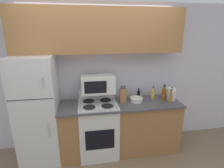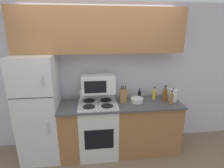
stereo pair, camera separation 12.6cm
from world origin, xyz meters
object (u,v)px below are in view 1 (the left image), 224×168
Objects in this scene: bottle_vinegar at (171,98)px; bottle_soy_sauce at (138,94)px; stove at (98,128)px; microwave at (98,84)px; refrigerator at (39,110)px; kettle at (171,94)px; bottle_cooking_spray at (153,94)px; bowl at (136,99)px; knife_block at (123,96)px; bottle_whiskey at (164,94)px.

bottle_soy_sauce is (-0.45, 0.32, -0.02)m from bottle_vinegar.
stove is 0.77m from microwave.
refrigerator reaches higher than stove.
kettle reaches higher than stove.
refrigerator is 7.94× the size of bottle_cooking_spray.
stove is 4.96× the size of bowl.
bottle_vinegar is 1.33× the size of bottle_soy_sauce.
bottle_vinegar is (2.15, -0.17, 0.15)m from refrigerator.
knife_block is (1.37, -0.02, 0.18)m from refrigerator.
microwave reaches higher than bowl.
stove is 1.27m from bottle_whiskey.
bottle_vinegar is (0.54, -0.15, 0.05)m from bowl.
stove is 3.96× the size of bottle_whiskey.
kettle is (2.23, -0.05, 0.16)m from refrigerator.
bowl is 0.62m from kettle.
stove is 1.14m from bottle_cooking_spray.
knife_block is 1.36× the size of bottle_cooking_spray.
refrigerator is 1.04m from microwave.
bowl is at bearing 0.00° from knife_block.
microwave reaches higher than stove.
knife_block is 1.34× the size of bowl.
bottle_cooking_spray is at bearing 2.37° from refrigerator.
bottle_cooking_spray is at bearing 143.47° from bottle_whiskey.
refrigerator is at bearing 176.94° from stove.
stove is at bearing -176.28° from knife_block.
bottle_soy_sauce is (1.70, 0.15, 0.12)m from refrigerator.
microwave reaches higher than bottle_whiskey.
refrigerator is 1.58× the size of stove.
bottle_soy_sauce is (0.76, 0.20, 0.51)m from stove.
refrigerator reaches higher than bottle_vinegar.
bottle_soy_sauce is (0.33, 0.17, -0.05)m from knife_block.
bowl is 0.36m from bottle_cooking_spray.
bottle_soy_sauce is at bearing 155.45° from bottle_whiskey.
bottle_vinegar is (0.78, -0.15, -0.03)m from knife_block.
bottle_vinegar is 1.00× the size of kettle.
bottle_soy_sauce is (0.73, 0.10, -0.25)m from microwave.
bottle_whiskey is at bearing 1.00° from stove.
kettle is (0.13, -0.02, -0.00)m from bottle_whiskey.
stove is 4.61× the size of bottle_vinegar.
bottle_whiskey is at bearing -24.55° from bottle_soy_sauce.
microwave reaches higher than bottle_soy_sauce.
refrigerator is at bearing 175.43° from bottle_vinegar.
bottle_vinegar is 0.15m from bottle_whiskey.
bottle_soy_sauce is 0.64× the size of bottle_whiskey.
bowl is 0.80× the size of bottle_whiskey.
bottle_vinegar is 0.32m from bottle_cooking_spray.
bottle_soy_sauce is at bearing 144.48° from bottle_vinegar.
bowl is at bearing 177.39° from kettle.
bottle_whiskey is at bearing 111.45° from bottle_vinegar.
bottle_cooking_spray is at bearing 1.70° from microwave.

